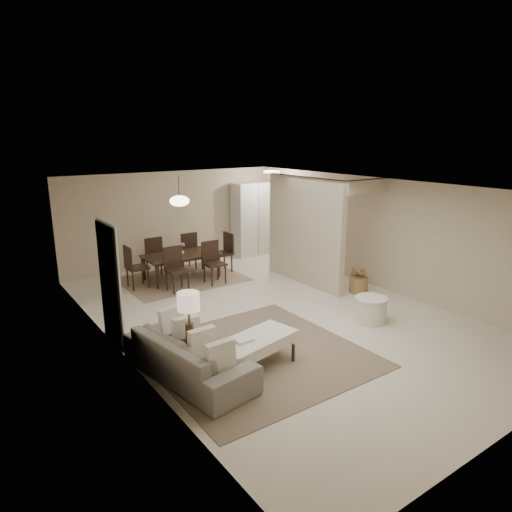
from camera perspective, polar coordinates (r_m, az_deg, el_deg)
floor at (r=9.00m, az=2.36°, el=-7.37°), size 9.00×9.00×0.00m
ceiling at (r=8.38m, az=2.54°, el=8.65°), size 9.00×9.00×0.00m
back_wall at (r=12.40m, az=-10.31°, el=4.62°), size 6.00×0.00×6.00m
left_wall at (r=7.26m, az=-16.77°, el=-3.07°), size 0.00×9.00×9.00m
right_wall at (r=10.66m, az=15.39°, el=2.66°), size 0.00×9.00×9.00m
partition at (r=10.66m, az=6.07°, el=3.12°), size 0.15×2.50×2.50m
doorway at (r=7.88m, az=-17.84°, el=-3.49°), size 0.04×0.90×2.04m
pantry_cabinet at (r=13.28m, az=-0.38°, el=4.66°), size 1.20×0.55×2.10m
flush_light at (r=12.31m, az=1.97°, el=10.46°), size 0.44×0.44×0.05m
living_rug at (r=7.46m, az=-0.10°, el=-12.24°), size 3.20×3.20×0.01m
sofa at (r=6.79m, az=-8.45°, el=-12.32°), size 2.32×1.21×0.64m
ottoman_bench at (r=6.97m, az=-0.04°, el=-10.84°), size 1.42×0.86×0.48m
side_table at (r=6.86m, az=-8.17°, el=-12.60°), size 0.54×0.54×0.52m
table_lamp at (r=6.53m, az=-8.43°, el=-6.20°), size 0.32×0.32×0.76m
round_pouf at (r=8.88m, az=14.13°, el=-6.53°), size 0.61×0.61×0.47m
wicker_basket at (r=10.45m, az=12.70°, el=-3.51°), size 0.52×0.52×0.35m
dining_rug at (r=11.29m, az=-9.14°, el=-2.85°), size 2.80×2.10×0.01m
dining_table at (r=11.20m, az=-9.21°, el=-1.36°), size 1.78×0.99×0.62m
dining_chairs at (r=11.15m, az=-9.25°, el=-0.43°), size 2.69×1.94×1.00m
vase at (r=11.10m, az=-9.29°, el=0.52°), size 0.16×0.16×0.13m
yellow_mat at (r=12.26m, az=5.66°, el=-1.30°), size 1.03×0.70×0.01m
pendant_light at (r=10.86m, az=-9.56°, el=6.81°), size 0.46×0.46×0.71m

